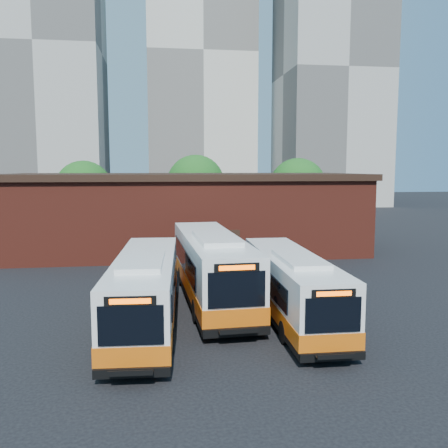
{
  "coord_description": "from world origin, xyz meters",
  "views": [
    {
      "loc": [
        -2.22,
        -19.63,
        6.83
      ],
      "look_at": [
        1.27,
        5.55,
        3.84
      ],
      "focal_mm": 38.0,
      "sensor_mm": 36.0,
      "label": 1
    }
  ],
  "objects": [
    {
      "name": "tree_east",
      "position": [
        13.0,
        31.0,
        4.83
      ],
      "size": [
        6.24,
        6.24,
        7.96
      ],
      "color": "#382314",
      "rests_on": "ground"
    },
    {
      "name": "tower_right",
      "position": [
        30.0,
        68.0,
        24.34
      ],
      "size": [
        18.0,
        18.0,
        49.2
      ],
      "color": "#B2AEA4",
      "rests_on": "ground"
    },
    {
      "name": "tree_mid",
      "position": [
        2.0,
        34.0,
        5.08
      ],
      "size": [
        6.56,
        6.56,
        8.36
      ],
      "color": "#382314",
      "rests_on": "ground"
    },
    {
      "name": "ground",
      "position": [
        0.0,
        0.0,
        0.0
      ],
      "size": [
        220.0,
        220.0,
        0.0
      ],
      "primitive_type": "plane",
      "color": "black"
    },
    {
      "name": "bus_midwest",
      "position": [
        -2.83,
        0.64,
        1.47
      ],
      "size": [
        3.09,
        12.02,
        3.24
      ],
      "rotation": [
        0.0,
        0.0,
        -0.05
      ],
      "color": "white",
      "rests_on": "ground"
    },
    {
      "name": "tower_center",
      "position": [
        7.0,
        86.0,
        30.34
      ],
      "size": [
        22.0,
        20.0,
        61.2
      ],
      "color": "silver",
      "rests_on": "ground"
    },
    {
      "name": "bus_mideast",
      "position": [
        0.44,
        4.36,
        1.63
      ],
      "size": [
        3.33,
        13.29,
        3.59
      ],
      "rotation": [
        0.0,
        0.0,
        0.05
      ],
      "color": "white",
      "rests_on": "ground"
    },
    {
      "name": "bus_east",
      "position": [
        3.7,
        0.81,
        1.41
      ],
      "size": [
        2.55,
        11.46,
        3.11
      ],
      "rotation": [
        0.0,
        0.0,
        -0.02
      ],
      "color": "white",
      "rests_on": "ground"
    },
    {
      "name": "tree_west",
      "position": [
        -10.0,
        32.0,
        4.64
      ],
      "size": [
        6.0,
        6.0,
        7.65
      ],
      "color": "#382314",
      "rests_on": "ground"
    },
    {
      "name": "transit_worker",
      "position": [
        3.03,
        -2.13,
        0.91
      ],
      "size": [
        0.5,
        0.7,
        1.82
      ],
      "primitive_type": "imported",
      "rotation": [
        0.0,
        0.0,
        1.67
      ],
      "color": "black",
      "rests_on": "ground"
    },
    {
      "name": "tower_left",
      "position": [
        -22.0,
        72.0,
        27.84
      ],
      "size": [
        20.0,
        18.0,
        56.2
      ],
      "color": "#B2AEA4",
      "rests_on": "ground"
    },
    {
      "name": "depot_building",
      "position": [
        0.0,
        20.0,
        3.26
      ],
      "size": [
        28.6,
        12.6,
        6.4
      ],
      "color": "maroon",
      "rests_on": "ground"
    }
  ]
}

